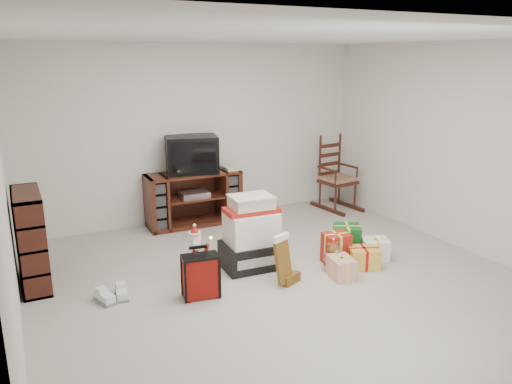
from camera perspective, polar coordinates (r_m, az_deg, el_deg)
room at (r=4.97m, az=3.16°, el=2.80°), size 5.01×5.01×2.51m
tv_stand at (r=7.09m, az=-7.13°, el=-0.74°), size 1.32×0.48×0.75m
bookshelf at (r=5.65m, az=-24.33°, el=-5.12°), size 0.27×0.82×1.00m
rocking_chair at (r=7.91m, az=9.08°, el=1.08°), size 0.56×0.84×1.19m
gift_pile at (r=5.61m, az=-0.53°, el=-5.17°), size 0.68×0.51×0.82m
red_suitcase at (r=5.01m, az=-6.34°, el=-9.55°), size 0.36×0.22×0.52m
stocking at (r=5.21m, az=3.09°, el=-7.79°), size 0.29×0.21×0.56m
teddy_bear at (r=5.70m, az=8.70°, el=-7.38°), size 0.21×0.19×0.32m
santa_figurine at (r=6.03m, az=0.93°, el=-4.98°), size 0.29×0.28×0.60m
mrs_claus_figurine at (r=5.45m, az=-6.94°, el=-7.41°), size 0.29×0.27×0.59m
sneaker_pair at (r=5.20m, az=-15.99°, el=-11.29°), size 0.33×0.28×0.09m
gift_cluster at (r=5.89m, az=11.31°, el=-6.74°), size 0.84×0.95×0.29m
crt_television at (r=6.97m, az=-7.36°, el=4.30°), size 0.78×0.63×0.51m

